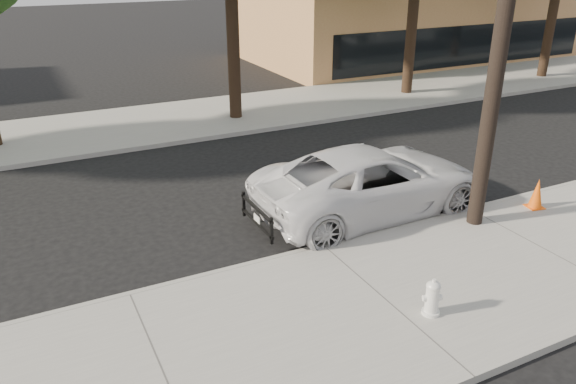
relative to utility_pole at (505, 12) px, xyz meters
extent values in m
plane|color=black|center=(-3.60, 2.70, -4.70)|extent=(120.00, 120.00, 0.00)
cube|color=gray|center=(-3.60, -1.60, -4.62)|extent=(90.00, 4.40, 0.15)
cube|color=gray|center=(-3.60, 11.20, -4.62)|extent=(90.00, 5.00, 0.15)
cube|color=#9E9B93|center=(-3.60, 0.60, -4.62)|extent=(90.00, 0.12, 0.16)
cube|color=#B4754B|center=(12.40, 18.70, -2.70)|extent=(18.00, 10.00, 4.00)
cylinder|color=black|center=(0.00, 0.00, -0.05)|extent=(0.34, 0.34, 9.00)
cylinder|color=black|center=(-1.60, 10.50, -2.17)|extent=(0.44, 0.44, 4.75)
cylinder|color=black|center=(6.40, 10.80, -2.35)|extent=(0.44, 0.44, 4.40)
cylinder|color=black|center=(14.40, 10.60, -2.25)|extent=(0.44, 0.44, 4.60)
imported|color=silver|center=(-1.62, 1.78, -3.90)|extent=(5.76, 2.73, 1.59)
cylinder|color=white|center=(-3.17, -2.30, -4.52)|extent=(0.31, 0.31, 0.06)
cylinder|color=white|center=(-3.17, -2.30, -4.28)|extent=(0.23, 0.23, 0.53)
ellipsoid|color=white|center=(-3.17, -2.30, -4.00)|extent=(0.25, 0.25, 0.17)
cylinder|color=white|center=(-3.17, -2.30, -4.23)|extent=(0.34, 0.22, 0.11)
cylinder|color=white|center=(-3.17, -2.30, -4.23)|extent=(0.19, 0.21, 0.13)
cube|color=#F75C0D|center=(1.85, -0.05, -4.54)|extent=(0.44, 0.44, 0.02)
cone|color=#F75C0D|center=(1.85, -0.05, -4.19)|extent=(0.39, 0.39, 0.72)
camera|label=1|loc=(-8.86, -8.28, 1.13)|focal=35.00mm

